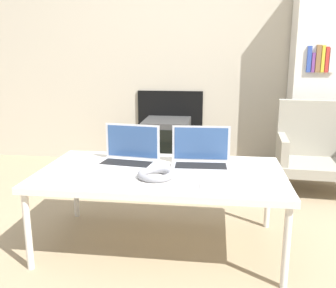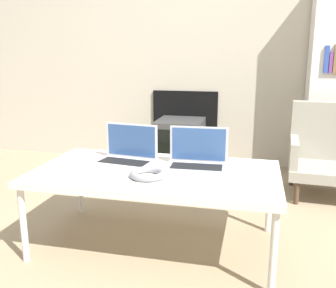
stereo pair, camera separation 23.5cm
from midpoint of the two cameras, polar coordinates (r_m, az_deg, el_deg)
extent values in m
plane|color=#998466|center=(2.09, -0.22, -18.28)|extent=(14.00, 14.00, 0.00)
cube|color=#B7AD99|center=(3.85, 7.33, 16.29)|extent=(7.00, 0.06, 2.60)
cube|color=black|center=(3.90, 4.31, 2.60)|extent=(0.67, 0.03, 0.74)
cube|color=silver|center=(2.12, 1.31, -4.57)|extent=(1.37, 0.75, 0.04)
cylinder|color=silver|center=(2.14, -18.24, -11.69)|extent=(0.04, 0.04, 0.43)
cylinder|color=silver|center=(1.88, 19.40, -15.54)|extent=(0.04, 0.04, 0.43)
cylinder|color=silver|center=(2.69, -10.86, -6.06)|extent=(0.04, 0.04, 0.43)
cylinder|color=silver|center=(2.48, 17.86, -8.16)|extent=(0.04, 0.04, 0.43)
cube|color=silver|center=(2.24, -3.79, -2.95)|extent=(0.37, 0.27, 0.02)
cube|color=black|center=(2.23, -3.80, -2.73)|extent=(0.31, 0.16, 0.00)
cube|color=silver|center=(2.31, -2.69, 0.50)|extent=(0.34, 0.05, 0.21)
cube|color=#2D4C7F|center=(2.30, -2.72, 0.47)|extent=(0.31, 0.05, 0.19)
cube|color=#B2B2B7|center=(2.15, 7.47, -3.68)|extent=(0.35, 0.25, 0.02)
cube|color=black|center=(2.15, 7.48, -3.46)|extent=(0.30, 0.14, 0.00)
cube|color=#B2B2B7|center=(2.23, 7.72, -0.05)|extent=(0.34, 0.02, 0.21)
cube|color=#2D4C7F|center=(2.23, 7.71, -0.08)|extent=(0.32, 0.02, 0.19)
torus|color=gray|center=(2.00, 0.29, -4.63)|extent=(0.20, 0.20, 0.04)
cube|color=silver|center=(1.86, 7.89, -6.61)|extent=(0.07, 0.15, 0.01)
cube|color=#383838|center=(3.68, 3.65, -0.06)|extent=(0.44, 0.49, 0.49)
cube|color=black|center=(3.44, 2.96, -1.00)|extent=(0.36, 0.01, 0.38)
cube|color=gray|center=(3.25, 25.70, -3.75)|extent=(0.69, 0.58, 0.08)
cube|color=gray|center=(3.40, 25.67, 1.77)|extent=(0.66, 0.15, 0.47)
cube|color=gray|center=(3.18, 20.65, -1.01)|extent=(0.09, 0.49, 0.20)
cylinder|color=#4C3828|center=(3.03, 21.14, -7.02)|extent=(0.04, 0.04, 0.17)
cylinder|color=#4C3828|center=(3.44, 20.21, -4.54)|extent=(0.04, 0.04, 0.17)
cube|color=#2D479E|center=(3.53, 24.83, 11.63)|extent=(0.03, 0.02, 0.23)
cube|color=#6B387F|center=(3.54, 25.38, 11.11)|extent=(0.03, 0.02, 0.17)
cube|color=brown|center=(3.54, 26.07, 11.58)|extent=(0.04, 0.02, 0.24)
camera|label=1|loc=(0.12, -87.18, 0.67)|focal=40.00mm
camera|label=2|loc=(0.12, 92.82, -0.67)|focal=40.00mm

